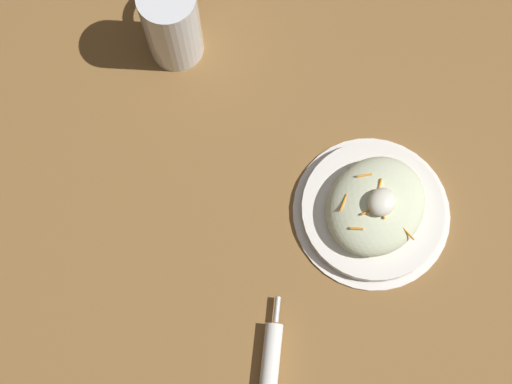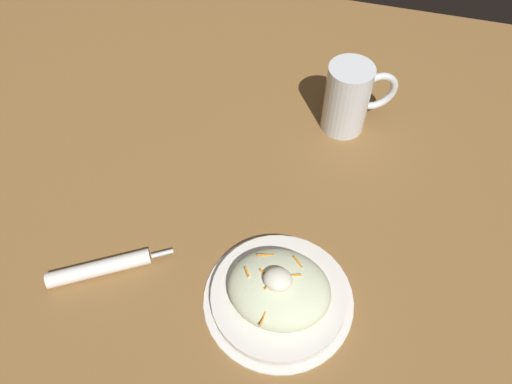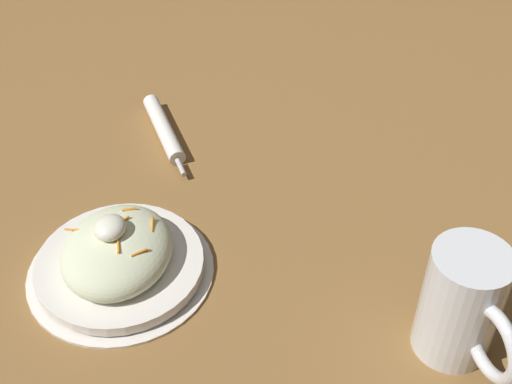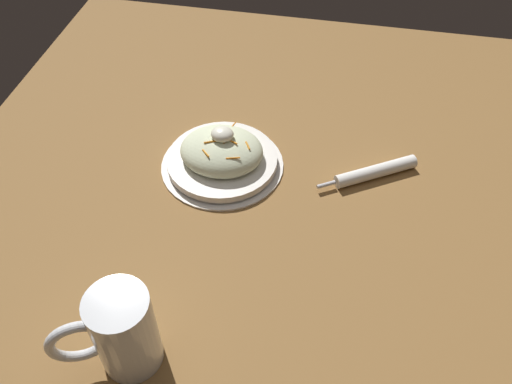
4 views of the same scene
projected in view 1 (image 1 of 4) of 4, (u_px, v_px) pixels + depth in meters
name	position (u px, v px, depth m)	size (l,w,h in m)	color
ground_plane	(215.00, 262.00, 0.96)	(1.43, 1.43, 0.00)	olive
salad_plate	(374.00, 208.00, 0.96)	(0.23, 0.23, 0.09)	white
beer_mug	(173.00, 24.00, 1.00)	(0.14, 0.10, 0.14)	white
napkin_roll	(268.00, 383.00, 0.90)	(0.18, 0.12, 0.03)	white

